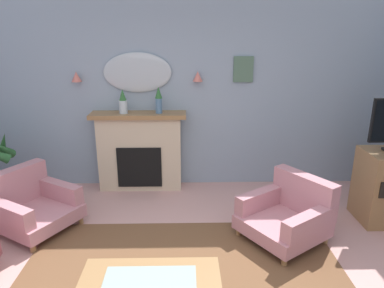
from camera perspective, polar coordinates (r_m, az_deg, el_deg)
The scene contains 11 objects.
wall_back at distance 5.22m, azimuth -1.54°, elevation 8.98°, with size 7.28×0.10×2.95m, color #8C9EB2.
fireplace at distance 5.26m, azimuth -8.39°, elevation -1.28°, with size 1.36×0.36×1.16m.
mantel_vase_centre at distance 5.07m, azimuth -11.07°, elevation 6.65°, with size 0.11×0.11×0.35m.
mantel_vase_left at distance 5.00m, azimuth -5.39°, elevation 7.13°, with size 0.10×0.10×0.37m.
wall_mirror at distance 5.15m, azimuth -8.78°, elevation 11.32°, with size 0.96×0.06×0.56m, color #B2BCC6.
wall_sconce_left at distance 5.28m, azimuth -18.15°, elevation 10.27°, with size 0.14×0.14×0.14m, color #D17066.
wall_sconce_right at distance 5.06m, azimuth 0.93°, elevation 10.85°, with size 0.14×0.14×0.14m, color #D17066.
framed_picture at distance 5.18m, azimuth 8.27°, elevation 11.83°, with size 0.28×0.03×0.36m, color #4C6B56.
coffee_table at distance 2.96m, azimuth -6.79°, elevation -22.02°, with size 1.10×0.60×0.45m.
armchair_beside_couch at distance 4.22m, azimuth 15.29°, elevation -10.70°, with size 1.13×1.12×0.71m.
armchair_by_coffee_table at distance 4.68m, azimuth -24.55°, elevation -8.82°, with size 1.11×1.11×0.71m.
Camera 1 is at (0.03, -2.45, 2.28)m, focal length 33.09 mm.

